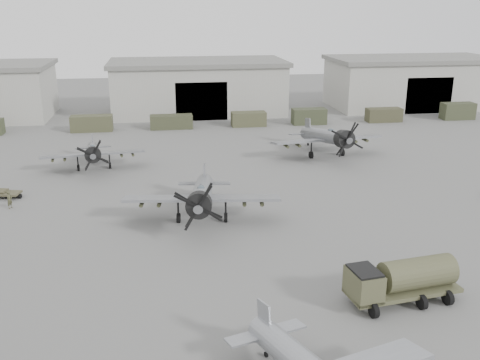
# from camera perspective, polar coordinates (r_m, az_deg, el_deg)

# --- Properties ---
(ground) EXTENTS (220.00, 220.00, 0.00)m
(ground) POSITION_cam_1_polar(r_m,az_deg,el_deg) (33.76, 3.93, -12.99)
(ground) COLOR #5A5A58
(ground) RESTS_ON ground
(hangar_center) EXTENTS (29.00, 14.80, 8.70)m
(hangar_center) POSITION_cam_1_polar(r_m,az_deg,el_deg) (91.27, -4.50, 9.92)
(hangar_center) COLOR #A8A79D
(hangar_center) RESTS_ON ground
(hangar_right) EXTENTS (29.00, 14.80, 8.70)m
(hangar_right) POSITION_cam_1_polar(r_m,az_deg,el_deg) (101.35, 17.80, 9.95)
(hangar_right) COLOR #A8A79D
(hangar_right) RESTS_ON ground
(support_truck_2) EXTENTS (5.88, 2.20, 2.29)m
(support_truck_2) POSITION_cam_1_polar(r_m,az_deg,el_deg) (80.42, -15.53, 5.85)
(support_truck_2) COLOR #40422B
(support_truck_2) RESTS_ON ground
(support_truck_3) EXTENTS (6.20, 2.20, 2.01)m
(support_truck_3) POSITION_cam_1_polar(r_m,az_deg,el_deg) (79.86, -7.33, 6.18)
(support_truck_3) COLOR #383B27
(support_truck_3) RESTS_ON ground
(support_truck_4) EXTENTS (5.16, 2.20, 2.12)m
(support_truck_4) POSITION_cam_1_polar(r_m,az_deg,el_deg) (80.92, 0.93, 6.52)
(support_truck_4) COLOR #43452D
(support_truck_4) RESTS_ON ground
(support_truck_5) EXTENTS (5.15, 2.20, 2.37)m
(support_truck_5) POSITION_cam_1_polar(r_m,az_deg,el_deg) (82.93, 7.37, 6.75)
(support_truck_5) COLOR #353A26
(support_truck_5) RESTS_ON ground
(support_truck_6) EXTENTS (5.46, 2.20, 2.09)m
(support_truck_6) POSITION_cam_1_polar(r_m,az_deg,el_deg) (87.02, 15.09, 6.72)
(support_truck_6) COLOR #3D3C27
(support_truck_6) RESTS_ON ground
(support_truck_7) EXTENTS (5.18, 2.20, 2.61)m
(support_truck_7) POSITION_cam_1_polar(r_m,az_deg,el_deg) (92.60, 22.20, 6.83)
(support_truck_7) COLOR #373C27
(support_truck_7) RESTS_ON ground
(aircraft_mid_1) EXTENTS (13.28, 11.95, 5.28)m
(aircraft_mid_1) POSITION_cam_1_polar(r_m,az_deg,el_deg) (44.37, -4.12, -1.68)
(aircraft_mid_1) COLOR gray
(aircraft_mid_1) RESTS_ON ground
(aircraft_far_0) EXTENTS (11.35, 10.22, 4.51)m
(aircraft_far_0) POSITION_cam_1_polar(r_m,az_deg,el_deg) (60.92, -15.41, 2.90)
(aircraft_far_0) COLOR gray
(aircraft_far_0) RESTS_ON ground
(aircraft_far_1) EXTENTS (13.69, 12.32, 5.44)m
(aircraft_far_1) POSITION_cam_1_polar(r_m,az_deg,el_deg) (64.56, 9.39, 4.55)
(aircraft_far_1) COLOR gray
(aircraft_far_1) RESTS_ON ground
(fuel_tanker) EXTENTS (7.35, 3.95, 2.74)m
(fuel_tanker) POSITION_cam_1_polar(r_m,az_deg,el_deg) (34.60, 16.91, -10.00)
(fuel_tanker) COLOR #4B4C31
(fuel_tanker) RESTS_ON ground
(ground_crew) EXTENTS (0.61, 0.71, 1.65)m
(ground_crew) POSITION_cam_1_polar(r_m,az_deg,el_deg) (52.19, -23.37, -1.93)
(ground_crew) COLOR #43422B
(ground_crew) RESTS_ON ground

